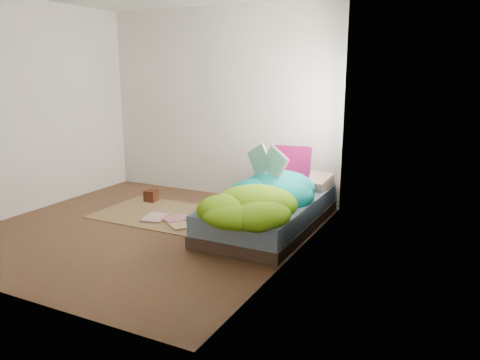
# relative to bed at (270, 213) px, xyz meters

# --- Properties ---
(ground) EXTENTS (3.50, 3.50, 0.00)m
(ground) POSITION_rel_bed_xyz_m (-1.22, -0.72, -0.17)
(ground) COLOR #452F1A
(ground) RESTS_ON ground
(room_walls) EXTENTS (3.54, 3.54, 2.62)m
(room_walls) POSITION_rel_bed_xyz_m (-1.21, -0.71, 1.46)
(room_walls) COLOR silver
(room_walls) RESTS_ON ground
(bed) EXTENTS (1.00, 2.00, 0.34)m
(bed) POSITION_rel_bed_xyz_m (0.00, 0.00, 0.00)
(bed) COLOR #3B2920
(bed) RESTS_ON ground
(duvet) EXTENTS (0.96, 1.84, 0.34)m
(duvet) POSITION_rel_bed_xyz_m (0.00, -0.22, 0.34)
(duvet) COLOR #077173
(duvet) RESTS_ON bed
(rug) EXTENTS (1.60, 1.10, 0.01)m
(rug) POSITION_rel_bed_xyz_m (-1.37, -0.17, -0.16)
(rug) COLOR brown
(rug) RESTS_ON ground
(pillow_floral) EXTENTS (0.66, 0.45, 0.14)m
(pillow_floral) POSITION_rel_bed_xyz_m (0.17, 0.71, 0.24)
(pillow_floral) COLOR beige
(pillow_floral) RESTS_ON bed
(pillow_magenta) EXTENTS (0.51, 0.24, 0.49)m
(pillow_magenta) POSITION_rel_bed_xyz_m (-0.03, 0.71, 0.42)
(pillow_magenta) COLOR #44042A
(pillow_magenta) RESTS_ON bed
(open_book) EXTENTS (0.50, 0.27, 0.30)m
(open_book) POSITION_rel_bed_xyz_m (-0.11, 0.13, 0.66)
(open_book) COLOR #378B2D
(open_book) RESTS_ON duvet
(wooden_box) EXTENTS (0.17, 0.17, 0.15)m
(wooden_box) POSITION_rel_bed_xyz_m (-1.86, 0.23, -0.08)
(wooden_box) COLOR #3B130D
(wooden_box) RESTS_ON rug
(floor_book_a) EXTENTS (0.33, 0.40, 0.03)m
(floor_book_a) POSITION_rel_bed_xyz_m (-1.46, -0.41, -0.14)
(floor_book_a) COLOR silver
(floor_book_a) RESTS_ON rug
(floor_book_b) EXTENTS (0.35, 0.39, 0.03)m
(floor_book_b) POSITION_rel_bed_xyz_m (-1.18, -0.25, -0.14)
(floor_book_b) COLOR #C3707F
(floor_book_b) RESTS_ON rug
(floor_book_c) EXTENTS (0.34, 0.32, 0.02)m
(floor_book_c) POSITION_rel_bed_xyz_m (-0.98, -0.56, -0.15)
(floor_book_c) COLOR tan
(floor_book_c) RESTS_ON rug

